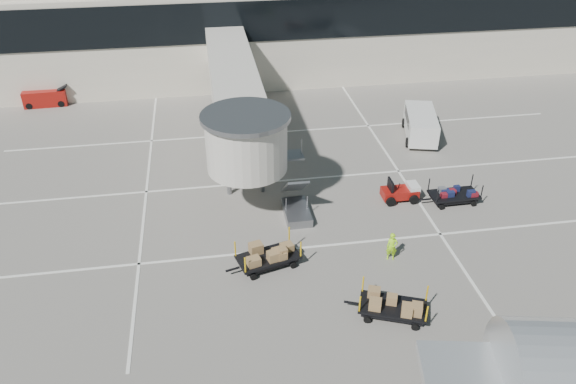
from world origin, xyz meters
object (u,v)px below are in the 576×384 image
object	(u,v)px
ground_worker	(392,247)
baggage_tug	(401,192)
suitcase_cart	(453,195)
box_cart_near	(393,307)
minivan	(420,122)
belt_loader	(46,97)
box_cart_far	(271,255)

from	to	relation	value
ground_worker	baggage_tug	bearing A→B (deg)	79.09
suitcase_cart	ground_worker	world-z (taller)	ground_worker
box_cart_near	minivan	distance (m)	18.84
baggage_tug	suitcase_cart	xyz separation A→B (m)	(2.96, -0.77, -0.02)
box_cart_near	belt_loader	distance (m)	34.09
baggage_tug	box_cart_far	bearing A→B (deg)	-150.37
suitcase_cart	belt_loader	world-z (taller)	belt_loader
baggage_tug	minivan	bearing A→B (deg)	62.31
box_cart_far	belt_loader	world-z (taller)	belt_loader
box_cart_near	baggage_tug	bearing A→B (deg)	90.78
belt_loader	box_cart_far	bearing A→B (deg)	-58.98
box_cart_far	belt_loader	xyz separation A→B (m)	(-15.23, 23.10, 0.07)
box_cart_far	box_cart_near	bearing A→B (deg)	-57.65
baggage_tug	box_cart_near	size ratio (longest dim) A/B	0.59
box_cart_far	suitcase_cart	bearing A→B (deg)	4.18
baggage_tug	box_cart_near	distance (m)	9.89
ground_worker	belt_loader	bearing A→B (deg)	144.56
minivan	belt_loader	world-z (taller)	minivan
baggage_tug	ground_worker	xyz separation A→B (m)	(-2.30, -5.33, 0.26)
minivan	ground_worker	bearing A→B (deg)	-101.31
box_cart_far	belt_loader	size ratio (longest dim) A/B	1.07
suitcase_cart	minivan	xyz separation A→B (m)	(1.17, 8.74, 0.61)
suitcase_cart	ground_worker	size ratio (longest dim) A/B	2.27
box_cart_far	ground_worker	bearing A→B (deg)	-20.18
suitcase_cart	box_cart_far	world-z (taller)	box_cart_far
suitcase_cart	baggage_tug	bearing A→B (deg)	164.16
baggage_tug	box_cart_far	world-z (taller)	box_cart_far
minivan	belt_loader	bearing A→B (deg)	174.13
ground_worker	belt_loader	size ratio (longest dim) A/B	0.43
baggage_tug	minivan	distance (m)	8.99
box_cart_near	box_cart_far	size ratio (longest dim) A/B	0.96
box_cart_far	ground_worker	distance (m)	6.11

